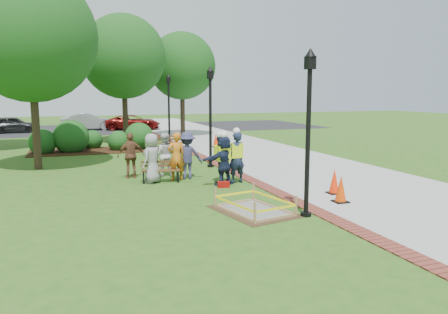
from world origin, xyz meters
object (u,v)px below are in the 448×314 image
object	(u,v)px
bench_near	(161,176)
wet_concrete_pad	(254,203)
cone_front	(341,190)
hivis_worker_c	(220,157)
lamp_near	(308,120)
hivis_worker_b	(236,156)
hivis_worker_a	(224,158)

from	to	relation	value
bench_near	wet_concrete_pad	bearing A→B (deg)	-71.38
cone_front	hivis_worker_c	world-z (taller)	hivis_worker_c
wet_concrete_pad	hivis_worker_c	bearing A→B (deg)	83.99
bench_near	lamp_near	world-z (taller)	lamp_near
bench_near	hivis_worker_b	xyz separation A→B (m)	(2.49, -1.05, 0.73)
cone_front	hivis_worker_b	distance (m)	4.11
wet_concrete_pad	hivis_worker_a	world-z (taller)	hivis_worker_a
lamp_near	wet_concrete_pad	bearing A→B (deg)	141.83
wet_concrete_pad	cone_front	distance (m)	2.74
wet_concrete_pad	hivis_worker_c	xyz separation A→B (m)	(0.42, 3.95, 0.67)
hivis_worker_b	bench_near	bearing A→B (deg)	157.17
wet_concrete_pad	lamp_near	size ratio (longest dim) A/B	0.61
hivis_worker_b	hivis_worker_c	xyz separation A→B (m)	(-0.49, 0.30, -0.07)
cone_front	bench_near	bearing A→B (deg)	132.74
wet_concrete_pad	lamp_near	world-z (taller)	lamp_near
hivis_worker_c	hivis_worker_a	bearing A→B (deg)	-93.22
hivis_worker_a	hivis_worker_b	distance (m)	0.53
bench_near	cone_front	xyz separation A→B (m)	(4.32, -4.67, 0.15)
hivis_worker_b	hivis_worker_a	bearing A→B (deg)	-165.11
cone_front	hivis_worker_a	bearing A→B (deg)	123.93
bench_near	hivis_worker_b	world-z (taller)	hivis_worker_b
wet_concrete_pad	hivis_worker_c	distance (m)	4.02
hivis_worker_a	hivis_worker_b	world-z (taller)	hivis_worker_b
lamp_near	hivis_worker_c	size ratio (longest dim) A/B	2.34
lamp_near	cone_front	bearing A→B (deg)	27.79
hivis_worker_c	bench_near	bearing A→B (deg)	159.60
wet_concrete_pad	hivis_worker_a	size ratio (longest dim) A/B	1.40
bench_near	hivis_worker_a	xyz separation A→B (m)	(1.97, -1.18, 0.68)
wet_concrete_pad	cone_front	world-z (taller)	cone_front
lamp_near	hivis_worker_b	size ratio (longest dim) A/B	2.17
lamp_near	hivis_worker_c	distance (m)	5.10
hivis_worker_a	hivis_worker_b	bearing A→B (deg)	14.89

